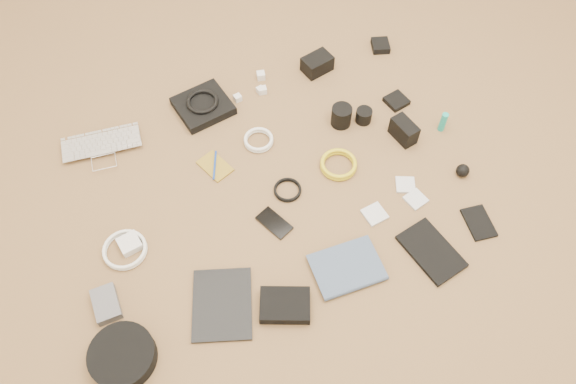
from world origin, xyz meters
name	(u,v)px	position (x,y,z in m)	size (l,w,h in m)	color
laptop	(103,152)	(-0.52, 0.39, 0.01)	(0.28, 0.20, 0.02)	silver
headphone_pouch	(203,106)	(-0.12, 0.46, 0.02)	(0.19, 0.18, 0.03)	black
headphones	(202,102)	(-0.12, 0.46, 0.04)	(0.12, 0.12, 0.02)	black
charger_a	(238,98)	(0.02, 0.45, 0.01)	(0.03, 0.03, 0.02)	silver
charger_b	(261,76)	(0.14, 0.52, 0.01)	(0.03, 0.03, 0.03)	silver
charger_c	(263,90)	(0.12, 0.45, 0.01)	(0.03, 0.03, 0.03)	silver
charger_d	(260,90)	(0.11, 0.45, 0.01)	(0.03, 0.03, 0.02)	silver
dslr_camera	(317,64)	(0.37, 0.48, 0.03)	(0.11, 0.08, 0.07)	black
lens_pouch	(380,46)	(0.66, 0.49, 0.01)	(0.07, 0.08, 0.03)	black
notebook_olive	(215,166)	(-0.17, 0.18, 0.00)	(0.08, 0.12, 0.01)	olive
pen_blue	(215,165)	(-0.17, 0.18, 0.01)	(0.01, 0.01, 0.12)	#1338A1
cable_white_a	(259,141)	(0.02, 0.22, 0.01)	(0.11, 0.11, 0.01)	white
lens_a	(341,116)	(0.34, 0.19, 0.04)	(0.08, 0.08, 0.08)	black
lens_b	(364,116)	(0.42, 0.17, 0.03)	(0.06, 0.06, 0.06)	black
card_reader	(396,101)	(0.58, 0.20, 0.01)	(0.08, 0.08, 0.02)	black
power_brick	(130,244)	(-0.52, -0.01, 0.01)	(0.07, 0.07, 0.03)	silver
cable_white_b	(125,251)	(-0.54, -0.03, 0.01)	(0.14, 0.14, 0.01)	white
cable_black	(288,191)	(0.03, -0.02, 0.00)	(0.10, 0.10, 0.01)	black
cable_yellow	(338,166)	(0.24, 0.01, 0.01)	(0.13, 0.13, 0.01)	gold
flash	(404,131)	(0.52, 0.04, 0.04)	(0.06, 0.10, 0.08)	black
lens_cleaner	(443,122)	(0.67, 0.02, 0.04)	(0.02, 0.02, 0.08)	teal
battery_charger	(106,304)	(-0.64, -0.19, 0.02)	(0.07, 0.11, 0.03)	#535358
tablet	(222,304)	(-0.31, -0.32, 0.01)	(0.18, 0.23, 0.01)	black
phone	(274,223)	(-0.06, -0.12, 0.00)	(0.06, 0.12, 0.01)	black
filter_case_left	(375,214)	(0.27, -0.22, 0.00)	(0.07, 0.07, 0.01)	silver
filter_case_mid	(405,185)	(0.42, -0.15, 0.00)	(0.07, 0.07, 0.01)	silver
filter_case_right	(416,199)	(0.43, -0.22, 0.00)	(0.07, 0.07, 0.01)	silver
air_blower	(463,171)	(0.63, -0.19, 0.02)	(0.05, 0.05, 0.05)	black
headphone_case	(123,356)	(-0.63, -0.37, 0.03)	(0.19, 0.19, 0.05)	black
drive_case	(285,305)	(-0.14, -0.41, 0.02)	(0.15, 0.11, 0.04)	black
paperback	(357,290)	(0.09, -0.44, 0.01)	(0.16, 0.22, 0.02)	#3E4F69
notebook_black_a	(431,251)	(0.37, -0.42, 0.01)	(0.13, 0.21, 0.02)	black
notebook_black_b	(479,223)	(0.58, -0.38, 0.01)	(0.08, 0.12, 0.01)	black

